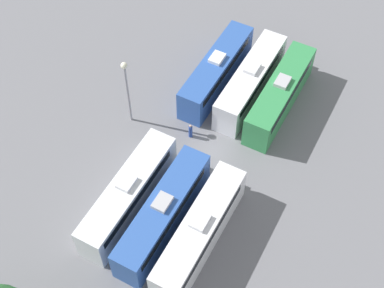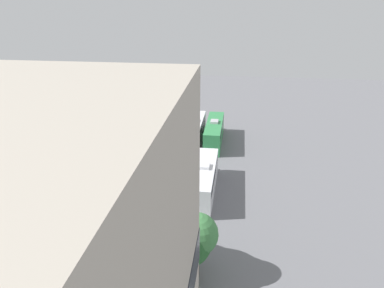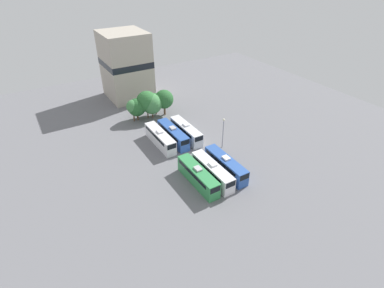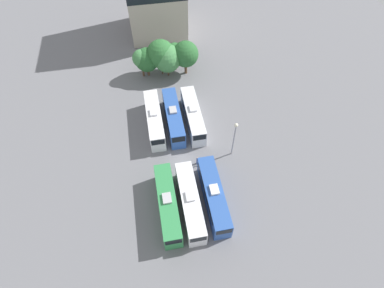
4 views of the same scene
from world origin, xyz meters
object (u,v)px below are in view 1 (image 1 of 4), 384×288
Objects in this scene: bus_0 at (280,94)px; bus_5 at (128,194)px; bus_4 at (163,213)px; worker_person at (191,131)px; bus_2 at (216,71)px; light_pole at (126,82)px; bus_3 at (200,232)px; bus_1 at (250,81)px.

bus_0 is 17.49m from bus_5.
bus_0 and bus_4 have the same top height.
bus_0 is 1.00× the size of bus_4.
worker_person is (2.47, -9.23, -1.11)m from bus_4.
worker_person is (-0.93, 7.05, -1.11)m from bus_2.
bus_0 is 16.70m from bus_4.
bus_0 is 1.57× the size of light_pole.
bus_2 is 1.00× the size of bus_4.
bus_0 is 1.00× the size of bus_3.
bus_1 is 17.01m from bus_3.
bus_4 is 1.00× the size of bus_5.
bus_2 is 16.63m from bus_4.
bus_0 is 6.69m from bus_2.
bus_2 is 1.00× the size of bus_3.
light_pole is (4.98, -8.12, 3.22)m from bus_5.
bus_0 is at bearing -128.88° from worker_person.
light_pole is (11.75, -8.41, 3.22)m from bus_3.
bus_4 is at bearing 101.80° from bus_2.
bus_4 is (3.34, -0.06, 0.00)m from bus_3.
worker_person is at bearing -96.04° from bus_5.
bus_5 is (0.02, 16.05, 0.00)m from bus_2.
bus_4 is at bearing 89.60° from bus_1.
bus_2 is (6.69, 0.10, 0.00)m from bus_0.
bus_4 is (-3.40, 16.28, 0.00)m from bus_2.
bus_4 is (0.12, 16.64, 0.00)m from bus_1.
bus_4 reaches higher than worker_person.
bus_3 is at bearing 90.18° from bus_0.
bus_4 is at bearing -1.08° from bus_3.
light_pole is (8.52, 8.29, 3.22)m from bus_1.
bus_4 is at bearing 78.63° from bus_0.
light_pole is at bearing 44.21° from bus_1.
bus_2 is 7.20m from worker_person.
bus_1 and bus_5 have the same top height.
light_pole is (5.93, 0.88, 4.33)m from worker_person.
bus_2 is 17.68m from bus_3.
bus_0 is 1.00× the size of bus_2.
light_pole is at bearing 34.47° from bus_0.
light_pole reaches higher than bus_5.
bus_1 is (3.18, -0.26, 0.00)m from bus_0.
bus_2 is 7.24× the size of worker_person.
light_pole reaches higher than bus_4.
light_pole is at bearing -35.60° from bus_3.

